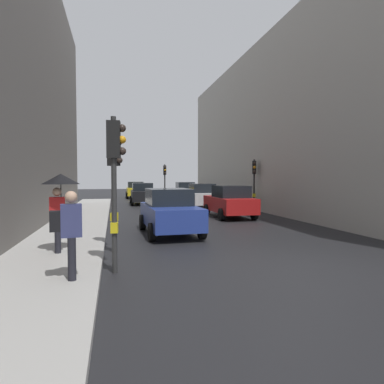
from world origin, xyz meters
The scene contains 15 objects.
ground_plane centered at (0.00, 0.00, 0.00)m, with size 120.00×120.00×0.00m, color black.
sidewalk_kerb centered at (-6.04, 6.00, 0.08)m, with size 2.60×40.00×0.16m, color #A8A5A0.
building_facade_right centered at (10.74, 13.44, 5.53)m, with size 12.00×31.31×11.06m, color #B2ADA3.
traffic_light_mid_street centered at (4.43, 12.91, 2.33)m, with size 0.32×0.45×3.38m.
traffic_light_near_left centered at (-4.42, 0.44, 2.47)m, with size 0.44×0.27×3.58m.
traffic_light_near_right centered at (-4.42, 2.61, 2.40)m, with size 0.44×0.37×3.48m.
traffic_light_far_median centered at (0.07, 22.79, 2.35)m, with size 0.24×0.43×3.40m.
car_blue_van centered at (-2.33, 5.54, 0.88)m, with size 2.14×4.26×1.76m.
car_white_compact centered at (1.79, 16.31, 0.88)m, with size 2.13×4.26×1.76m.
car_yellow_taxi centered at (-2.16, 29.16, 0.88)m, with size 2.06×4.22×1.76m.
car_red_sedan centered at (1.79, 10.16, 0.88)m, with size 2.05×4.21×1.76m.
car_dark_suv centered at (-2.12, 20.58, 0.88)m, with size 2.09×4.24×1.76m.
car_silver_hatchback centered at (2.44, 25.36, 0.88)m, with size 2.11×4.25×1.76m.
pedestrian_with_umbrella centered at (-5.87, 2.27, 1.84)m, with size 1.00×1.00×2.14m.
pedestrian_with_grey_backpack centered at (-5.32, -0.38, 1.16)m, with size 0.63×0.37×1.77m.
Camera 1 is at (-4.45, -7.43, 2.19)m, focal length 31.51 mm.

